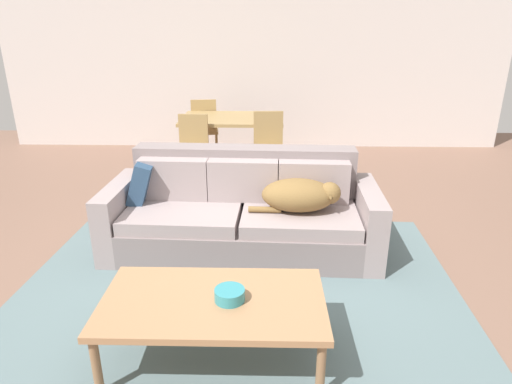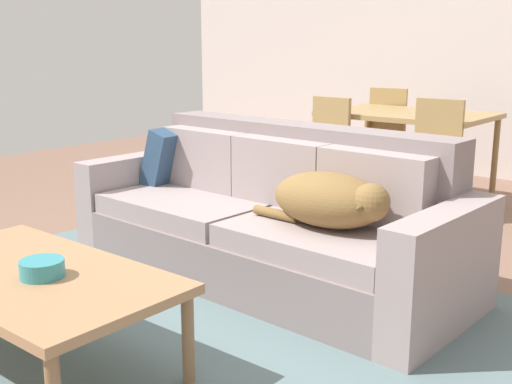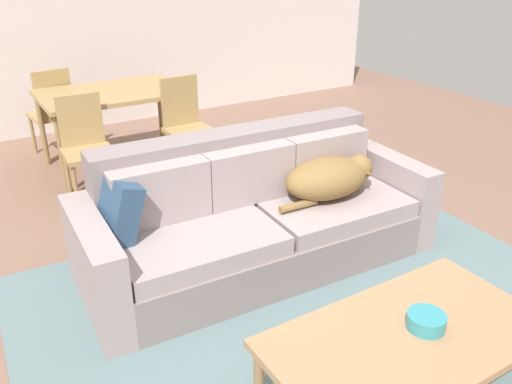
% 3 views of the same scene
% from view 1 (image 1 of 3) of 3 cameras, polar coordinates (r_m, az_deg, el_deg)
% --- Properties ---
extents(ground_plane, '(10.00, 10.00, 0.00)m').
position_cam_1_polar(ground_plane, '(3.76, -1.93, -9.46)').
color(ground_plane, '#7F5E4D').
extents(back_partition, '(8.00, 0.12, 2.70)m').
position_cam_1_polar(back_partition, '(7.27, -0.28, 16.48)').
color(back_partition, silver).
rests_on(back_partition, ground).
extents(area_rug, '(3.45, 2.83, 0.01)m').
position_cam_1_polar(area_rug, '(3.42, -2.39, -12.76)').
color(area_rug, slate).
rests_on(area_rug, ground).
extents(couch, '(2.39, 1.01, 0.86)m').
position_cam_1_polar(couch, '(3.93, -1.74, -2.69)').
color(couch, gray).
rests_on(couch, ground).
extents(dog_on_left_cushion, '(0.77, 0.41, 0.27)m').
position_cam_1_polar(dog_on_left_cushion, '(3.71, 5.83, -0.40)').
color(dog_on_left_cushion, brown).
rests_on(dog_on_left_cushion, couch).
extents(throw_pillow_by_left_arm, '(0.27, 0.39, 0.40)m').
position_cam_1_polar(throw_pillow_by_left_arm, '(4.06, -14.56, 1.37)').
color(throw_pillow_by_left_arm, navy).
rests_on(throw_pillow_by_left_arm, couch).
extents(coffee_table, '(1.29, 0.70, 0.42)m').
position_cam_1_polar(coffee_table, '(2.63, -5.57, -14.40)').
color(coffee_table, '#A97B54').
rests_on(coffee_table, ground).
extents(bowl_on_coffee_table, '(0.17, 0.17, 0.07)m').
position_cam_1_polar(bowl_on_coffee_table, '(2.58, -3.47, -13.17)').
color(bowl_on_coffee_table, teal).
rests_on(bowl_on_coffee_table, coffee_table).
extents(dining_table, '(1.33, 0.92, 0.76)m').
position_cam_1_polar(dining_table, '(5.93, -3.11, 9.02)').
color(dining_table, '#A48450').
rests_on(dining_table, ground).
extents(dining_chair_near_left, '(0.42, 0.42, 0.89)m').
position_cam_1_polar(dining_chair_near_left, '(5.44, -8.25, 5.66)').
color(dining_chair_near_left, '#A48450').
rests_on(dining_chair_near_left, ground).
extents(dining_chair_near_right, '(0.42, 0.42, 0.93)m').
position_cam_1_polar(dining_chair_near_right, '(5.39, 1.64, 5.96)').
color(dining_chair_near_right, '#A48450').
rests_on(dining_chair_near_right, ground).
extents(dining_chair_far_left, '(0.45, 0.45, 0.91)m').
position_cam_1_polar(dining_chair_far_left, '(6.59, -6.71, 8.40)').
color(dining_chair_far_left, '#A48450').
rests_on(dining_chair_far_left, ground).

